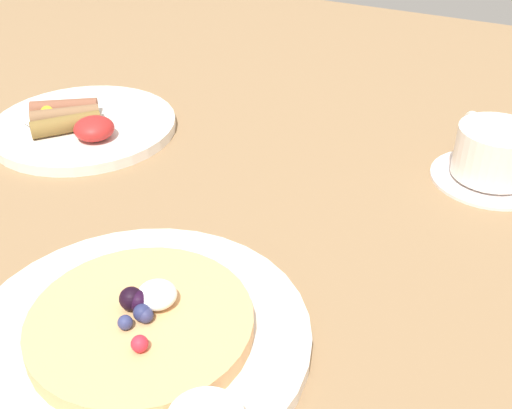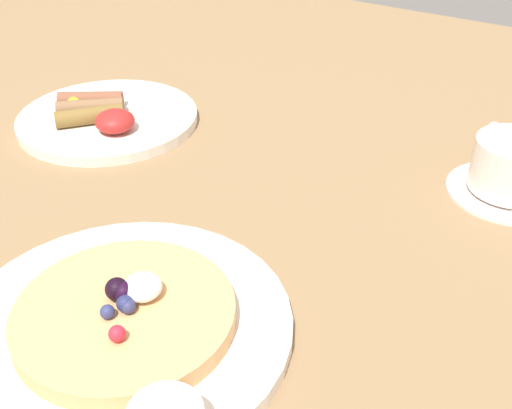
{
  "view_description": "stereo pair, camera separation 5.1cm",
  "coord_description": "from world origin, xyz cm",
  "px_view_note": "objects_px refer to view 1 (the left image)",
  "views": [
    {
      "loc": [
        27.84,
        -42.58,
        35.52
      ],
      "look_at": [
        6.65,
        -0.14,
        4.0
      ],
      "focal_mm": 44.31,
      "sensor_mm": 36.0,
      "label": 1
    },
    {
      "loc": [
        32.29,
        -40.06,
        35.52
      ],
      "look_at": [
        6.65,
        -0.14,
        4.0
      ],
      "focal_mm": 44.31,
      "sensor_mm": 36.0,
      "label": 2
    }
  ],
  "objects_px": {
    "pancake_plate": "(139,336)",
    "coffee_saucer": "(489,177)",
    "coffee_cup": "(495,150)",
    "breakfast_plate": "(84,126)"
  },
  "relations": [
    {
      "from": "pancake_plate",
      "to": "coffee_saucer",
      "type": "bearing_deg",
      "value": 61.6
    },
    {
      "from": "coffee_saucer",
      "to": "breakfast_plate",
      "type": "bearing_deg",
      "value": -167.44
    },
    {
      "from": "breakfast_plate",
      "to": "coffee_cup",
      "type": "xyz_separation_m",
      "value": [
        0.47,
        0.1,
        0.03
      ]
    },
    {
      "from": "breakfast_plate",
      "to": "coffee_cup",
      "type": "relative_size",
      "value": 2.23
    },
    {
      "from": "coffee_saucer",
      "to": "coffee_cup",
      "type": "relative_size",
      "value": 1.24
    },
    {
      "from": "coffee_saucer",
      "to": "pancake_plate",
      "type": "bearing_deg",
      "value": -118.4
    },
    {
      "from": "breakfast_plate",
      "to": "coffee_saucer",
      "type": "relative_size",
      "value": 1.8
    },
    {
      "from": "breakfast_plate",
      "to": "pancake_plate",
      "type": "bearing_deg",
      "value": -44.49
    },
    {
      "from": "coffee_saucer",
      "to": "coffee_cup",
      "type": "xyz_separation_m",
      "value": [
        -0.0,
        0.0,
        0.03
      ]
    },
    {
      "from": "pancake_plate",
      "to": "coffee_cup",
      "type": "relative_size",
      "value": 2.63
    }
  ]
}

